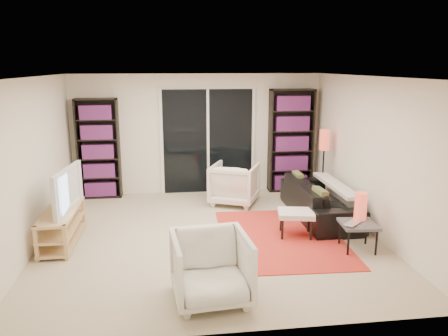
{
  "coord_description": "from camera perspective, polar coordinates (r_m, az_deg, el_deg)",
  "views": [
    {
      "loc": [
        -0.6,
        -6.25,
        2.56
      ],
      "look_at": [
        0.25,
        0.3,
        1.0
      ],
      "focal_mm": 35.0,
      "sensor_mm": 36.0,
      "label": 1
    }
  ],
  "objects": [
    {
      "name": "floor_lamp",
      "position": [
        8.32,
        12.95,
        2.65
      ],
      "size": [
        0.21,
        0.21,
        1.4
      ],
      "color": "black",
      "rests_on": "floor"
    },
    {
      "name": "armchair_front",
      "position": [
        4.92,
        -1.7,
        -12.94
      ],
      "size": [
        0.9,
        0.92,
        0.77
      ],
      "primitive_type": "imported",
      "rotation": [
        0.0,
        0.0,
        0.09
      ],
      "color": "silver",
      "rests_on": "floor"
    },
    {
      "name": "sofa",
      "position": [
        7.69,
        12.38,
        -4.07
      ],
      "size": [
        0.84,
        2.11,
        0.62
      ],
      "primitive_type": "imported",
      "rotation": [
        0.0,
        0.0,
        1.58
      ],
      "color": "black",
      "rests_on": "floor"
    },
    {
      "name": "tv_stand",
      "position": [
        6.89,
        -20.41,
        -7.05
      ],
      "size": [
        0.44,
        1.36,
        0.5
      ],
      "color": "#D8BC7F",
      "rests_on": "floor"
    },
    {
      "name": "floor",
      "position": [
        6.78,
        -1.79,
        -8.9
      ],
      "size": [
        5.0,
        5.0,
        0.0
      ],
      "primitive_type": "plane",
      "color": "beige",
      "rests_on": "ground"
    },
    {
      "name": "bookshelf_right",
      "position": [
        9.07,
        8.74,
        3.55
      ],
      "size": [
        0.9,
        0.3,
        2.1
      ],
      "color": "black",
      "rests_on": "ground"
    },
    {
      "name": "wall_back",
      "position": [
        8.88,
        -3.44,
        4.45
      ],
      "size": [
        5.0,
        0.02,
        2.4
      ],
      "primitive_type": "cube",
      "color": "white",
      "rests_on": "ground"
    },
    {
      "name": "armchair_back",
      "position": [
        8.23,
        1.37,
        -2.07
      ],
      "size": [
        1.09,
        1.1,
        0.77
      ],
      "primitive_type": "imported",
      "rotation": [
        0.0,
        0.0,
        2.73
      ],
      "color": "silver",
      "rests_on": "floor"
    },
    {
      "name": "sliding_door",
      "position": [
        8.88,
        -2.12,
        3.49
      ],
      "size": [
        1.92,
        0.08,
        2.16
      ],
      "color": "white",
      "rests_on": "ground"
    },
    {
      "name": "wall_left",
      "position": [
        6.68,
        -23.75,
        0.39
      ],
      "size": [
        0.02,
        5.0,
        2.4
      ],
      "primitive_type": "cube",
      "color": "white",
      "rests_on": "ground"
    },
    {
      "name": "wall_front",
      "position": [
        4.04,
        1.59,
        -6.42
      ],
      "size": [
        5.0,
        0.02,
        2.4
      ],
      "primitive_type": "cube",
      "color": "white",
      "rests_on": "ground"
    },
    {
      "name": "wall_right",
      "position": [
        7.11,
        18.63,
        1.55
      ],
      "size": [
        0.02,
        5.0,
        2.4
      ],
      "primitive_type": "cube",
      "color": "white",
      "rests_on": "ground"
    },
    {
      "name": "rug",
      "position": [
        6.79,
        7.37,
        -8.92
      ],
      "size": [
        1.91,
        2.52,
        0.01
      ],
      "primitive_type": "cube",
      "rotation": [
        0.0,
        0.0,
        -0.04
      ],
      "color": "red",
      "rests_on": "floor"
    },
    {
      "name": "ceiling",
      "position": [
        6.28,
        -1.95,
        11.82
      ],
      "size": [
        5.0,
        5.0,
        0.02
      ],
      "primitive_type": "cube",
      "color": "white",
      "rests_on": "wall_back"
    },
    {
      "name": "laptop",
      "position": [
        6.36,
        16.87,
        -7.05
      ],
      "size": [
        0.39,
        0.39,
        0.03
      ],
      "primitive_type": "imported",
      "rotation": [
        0.0,
        0.0,
        0.75
      ],
      "color": "silver",
      "rests_on": "side_table"
    },
    {
      "name": "side_table",
      "position": [
        6.47,
        17.15,
        -7.24
      ],
      "size": [
        0.53,
        0.53,
        0.4
      ],
      "color": "#4A4A50",
      "rests_on": "floor"
    },
    {
      "name": "table_lamp",
      "position": [
        6.56,
        17.41,
        -4.77
      ],
      "size": [
        0.18,
        0.18,
        0.39
      ],
      "primitive_type": "cylinder",
      "color": "#D94631",
      "rests_on": "side_table"
    },
    {
      "name": "tv",
      "position": [
        6.73,
        -20.62,
        -2.63
      ],
      "size": [
        0.29,
        1.1,
        0.63
      ],
      "primitive_type": "imported",
      "rotation": [
        0.0,
        0.0,
        1.44
      ],
      "color": "black",
      "rests_on": "tv_stand"
    },
    {
      "name": "bookshelf_left",
      "position": [
        8.83,
        -16.07,
        2.43
      ],
      "size": [
        0.8,
        0.3,
        1.95
      ],
      "color": "black",
      "rests_on": "ground"
    },
    {
      "name": "ottoman",
      "position": [
        6.76,
        9.4,
        -6.04
      ],
      "size": [
        0.61,
        0.53,
        0.4
      ],
      "color": "silver",
      "rests_on": "floor"
    }
  ]
}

